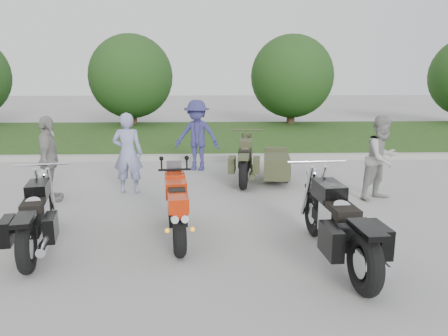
{
  "coord_description": "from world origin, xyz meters",
  "views": [
    {
      "loc": [
        0.41,
        -5.87,
        2.39
      ],
      "look_at": [
        0.64,
        1.33,
        0.8
      ],
      "focal_mm": 35.0,
      "sensor_mm": 36.0,
      "label": 1
    }
  ],
  "objects_px": {
    "cruiser_sidecar": "(263,164)",
    "person_back": "(49,159)",
    "person_stripe": "(128,153)",
    "cruiser_right": "(340,227)",
    "person_denim": "(197,135)",
    "sportbike_red": "(177,206)",
    "person_grey": "(382,158)",
    "cruiser_left": "(36,220)"
  },
  "relations": [
    {
      "from": "cruiser_sidecar",
      "to": "person_back",
      "type": "xyz_separation_m",
      "value": [
        -4.18,
        -1.31,
        0.39
      ]
    },
    {
      "from": "cruiser_sidecar",
      "to": "person_stripe",
      "type": "xyz_separation_m",
      "value": [
        -2.81,
        -0.82,
        0.4
      ]
    },
    {
      "from": "cruiser_right",
      "to": "cruiser_sidecar",
      "type": "xyz_separation_m",
      "value": [
        -0.44,
        4.26,
        -0.08
      ]
    },
    {
      "from": "person_denim",
      "to": "cruiser_sidecar",
      "type": "bearing_deg",
      "value": -24.98
    },
    {
      "from": "cruiser_sidecar",
      "to": "cruiser_right",
      "type": "bearing_deg",
      "value": -76.95
    },
    {
      "from": "person_denim",
      "to": "person_back",
      "type": "distance_m",
      "value": 3.72
    },
    {
      "from": "person_stripe",
      "to": "person_denim",
      "type": "bearing_deg",
      "value": -121.34
    },
    {
      "from": "person_denim",
      "to": "sportbike_red",
      "type": "bearing_deg",
      "value": -76.69
    },
    {
      "from": "cruiser_right",
      "to": "person_denim",
      "type": "relative_size",
      "value": 1.44
    },
    {
      "from": "sportbike_red",
      "to": "person_grey",
      "type": "relative_size",
      "value": 1.14
    },
    {
      "from": "cruiser_sidecar",
      "to": "person_denim",
      "type": "height_order",
      "value": "person_denim"
    },
    {
      "from": "cruiser_left",
      "to": "person_grey",
      "type": "xyz_separation_m",
      "value": [
        5.59,
        2.28,
        0.36
      ]
    },
    {
      "from": "person_stripe",
      "to": "person_back",
      "type": "relative_size",
      "value": 1.01
    },
    {
      "from": "person_stripe",
      "to": "person_denim",
      "type": "height_order",
      "value": "person_denim"
    },
    {
      "from": "cruiser_left",
      "to": "cruiser_sidecar",
      "type": "bearing_deg",
      "value": 34.21
    },
    {
      "from": "cruiser_left",
      "to": "sportbike_red",
      "type": "bearing_deg",
      "value": -2.55
    },
    {
      "from": "cruiser_right",
      "to": "person_denim",
      "type": "xyz_separation_m",
      "value": [
        -1.94,
        5.53,
        0.38
      ]
    },
    {
      "from": "cruiser_right",
      "to": "person_stripe",
      "type": "xyz_separation_m",
      "value": [
        -3.25,
        3.44,
        0.32
      ]
    },
    {
      "from": "sportbike_red",
      "to": "cruiser_sidecar",
      "type": "xyz_separation_m",
      "value": [
        1.65,
        3.38,
        -0.1
      ]
    },
    {
      "from": "sportbike_red",
      "to": "person_denim",
      "type": "xyz_separation_m",
      "value": [
        0.16,
        4.65,
        0.35
      ]
    },
    {
      "from": "cruiser_sidecar",
      "to": "cruiser_left",
      "type": "bearing_deg",
      "value": -126.54
    },
    {
      "from": "cruiser_right",
      "to": "person_stripe",
      "type": "height_order",
      "value": "person_stripe"
    },
    {
      "from": "cruiser_left",
      "to": "person_back",
      "type": "bearing_deg",
      "value": 93.05
    },
    {
      "from": "sportbike_red",
      "to": "person_stripe",
      "type": "bearing_deg",
      "value": 107.33
    },
    {
      "from": "person_grey",
      "to": "person_back",
      "type": "xyz_separation_m",
      "value": [
        -6.24,
        0.11,
        -0.0
      ]
    },
    {
      "from": "cruiser_right",
      "to": "sportbike_red",
      "type": "bearing_deg",
      "value": 152.97
    },
    {
      "from": "person_stripe",
      "to": "cruiser_left",
      "type": "bearing_deg",
      "value": 76.86
    },
    {
      "from": "cruiser_right",
      "to": "person_stripe",
      "type": "bearing_deg",
      "value": 129.06
    },
    {
      "from": "person_grey",
      "to": "person_back",
      "type": "bearing_deg",
      "value": 149.54
    },
    {
      "from": "person_stripe",
      "to": "person_denim",
      "type": "relative_size",
      "value": 0.94
    },
    {
      "from": "sportbike_red",
      "to": "cruiser_left",
      "type": "relative_size",
      "value": 0.82
    },
    {
      "from": "person_grey",
      "to": "person_denim",
      "type": "relative_size",
      "value": 0.93
    },
    {
      "from": "person_grey",
      "to": "person_denim",
      "type": "distance_m",
      "value": 4.45
    },
    {
      "from": "cruiser_left",
      "to": "person_grey",
      "type": "relative_size",
      "value": 1.38
    },
    {
      "from": "person_stripe",
      "to": "person_grey",
      "type": "distance_m",
      "value": 4.91
    },
    {
      "from": "cruiser_left",
      "to": "person_back",
      "type": "xyz_separation_m",
      "value": [
        -0.65,
        2.39,
        0.36
      ]
    },
    {
      "from": "sportbike_red",
      "to": "person_stripe",
      "type": "relative_size",
      "value": 1.13
    },
    {
      "from": "cruiser_sidecar",
      "to": "person_denim",
      "type": "relative_size",
      "value": 1.32
    },
    {
      "from": "cruiser_sidecar",
      "to": "person_back",
      "type": "bearing_deg",
      "value": -155.45
    },
    {
      "from": "cruiser_left",
      "to": "person_back",
      "type": "relative_size",
      "value": 1.39
    },
    {
      "from": "sportbike_red",
      "to": "cruiser_sidecar",
      "type": "height_order",
      "value": "cruiser_sidecar"
    },
    {
      "from": "cruiser_left",
      "to": "person_grey",
      "type": "height_order",
      "value": "person_grey"
    }
  ]
}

